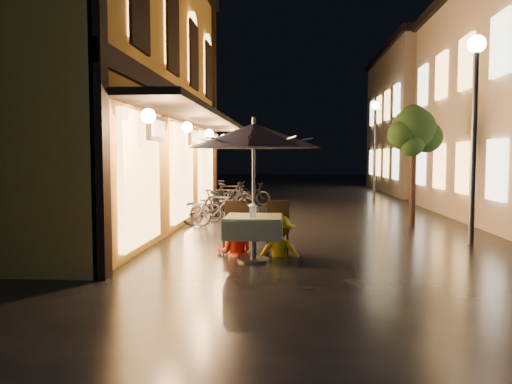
# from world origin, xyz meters

# --- Properties ---
(ground) EXTENTS (90.00, 90.00, 0.00)m
(ground) POSITION_xyz_m (0.00, 0.00, 0.00)
(ground) COLOR black
(ground) RESTS_ON ground
(west_building) EXTENTS (5.90, 11.40, 7.40)m
(west_building) POSITION_xyz_m (-5.72, 4.00, 3.71)
(west_building) COLOR gold
(west_building) RESTS_ON ground
(east_building_far) EXTENTS (7.30, 10.30, 7.30)m
(east_building_far) POSITION_xyz_m (7.49, 18.00, 3.66)
(east_building_far) COLOR tan
(east_building_far) RESTS_ON ground
(street_tree) EXTENTS (1.43, 1.20, 3.15)m
(street_tree) POSITION_xyz_m (2.41, 4.51, 2.42)
(street_tree) COLOR black
(street_tree) RESTS_ON ground
(streetlamp_near) EXTENTS (0.36, 0.36, 4.23)m
(streetlamp_near) POSITION_xyz_m (3.00, 2.00, 2.92)
(streetlamp_near) COLOR #59595E
(streetlamp_near) RESTS_ON ground
(streetlamp_far) EXTENTS (0.36, 0.36, 4.23)m
(streetlamp_far) POSITION_xyz_m (3.00, 14.00, 2.92)
(streetlamp_far) COLOR #59595E
(streetlamp_far) RESTS_ON ground
(cafe_table) EXTENTS (0.99, 0.99, 0.78)m
(cafe_table) POSITION_xyz_m (-1.34, 0.03, 0.59)
(cafe_table) COLOR #59595E
(cafe_table) RESTS_ON ground
(patio_umbrella) EXTENTS (2.30, 2.30, 2.46)m
(patio_umbrella) POSITION_xyz_m (-1.34, 0.03, 2.15)
(patio_umbrella) COLOR #59595E
(patio_umbrella) RESTS_ON ground
(cafe_chair_left) EXTENTS (0.42, 0.42, 0.97)m
(cafe_chair_left) POSITION_xyz_m (-1.74, 0.77, 0.54)
(cafe_chair_left) COLOR black
(cafe_chair_left) RESTS_ON ground
(cafe_chair_right) EXTENTS (0.42, 0.42, 0.97)m
(cafe_chair_right) POSITION_xyz_m (-0.94, 0.77, 0.54)
(cafe_chair_right) COLOR black
(cafe_chair_right) RESTS_ON ground
(table_lantern) EXTENTS (0.16, 0.16, 0.25)m
(table_lantern) POSITION_xyz_m (-1.34, -0.11, 0.92)
(table_lantern) COLOR white
(table_lantern) RESTS_ON cafe_table
(person_orange) EXTENTS (0.71, 0.56, 1.44)m
(person_orange) POSITION_xyz_m (-1.73, 0.62, 0.72)
(person_orange) COLOR red
(person_orange) RESTS_ON ground
(person_yellow) EXTENTS (0.97, 0.63, 1.41)m
(person_yellow) POSITION_xyz_m (-0.89, 0.54, 0.71)
(person_yellow) COLOR #CE9E04
(person_yellow) RESTS_ON ground
(bicycle_0) EXTENTS (1.94, 1.00, 0.97)m
(bicycle_0) POSITION_xyz_m (-2.65, 4.10, 0.49)
(bicycle_0) COLOR black
(bicycle_0) RESTS_ON ground
(bicycle_1) EXTENTS (1.68, 0.99, 0.97)m
(bicycle_1) POSITION_xyz_m (-2.54, 3.93, 0.49)
(bicycle_1) COLOR black
(bicycle_1) RESTS_ON ground
(bicycle_2) EXTENTS (1.69, 0.90, 0.84)m
(bicycle_2) POSITION_xyz_m (-2.31, 4.92, 0.42)
(bicycle_2) COLOR black
(bicycle_2) RESTS_ON ground
(bicycle_3) EXTENTS (1.76, 0.97, 1.02)m
(bicycle_3) POSITION_xyz_m (-2.47, 5.96, 0.51)
(bicycle_3) COLOR black
(bicycle_3) RESTS_ON ground
(bicycle_4) EXTENTS (1.97, 1.02, 0.98)m
(bicycle_4) POSITION_xyz_m (-2.80, 7.90, 0.49)
(bicycle_4) COLOR black
(bicycle_4) RESTS_ON ground
(bicycle_5) EXTENTS (1.69, 0.49, 1.01)m
(bicycle_5) POSITION_xyz_m (-2.77, 8.08, 0.51)
(bicycle_5) COLOR black
(bicycle_5) RESTS_ON ground
(bicycle_6) EXTENTS (1.68, 0.90, 0.84)m
(bicycle_6) POSITION_xyz_m (-2.24, 10.00, 0.42)
(bicycle_6) COLOR black
(bicycle_6) RESTS_ON ground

